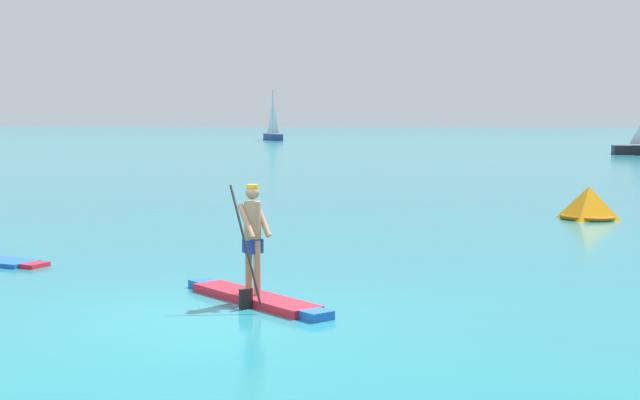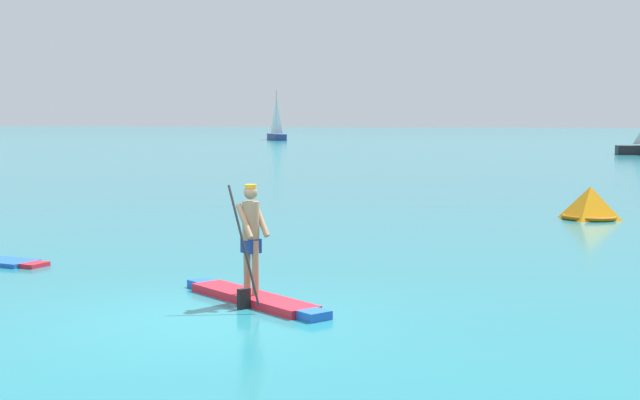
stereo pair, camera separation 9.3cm
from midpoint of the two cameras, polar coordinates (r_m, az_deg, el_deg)
name	(u,v)px [view 2 (the right image)]	position (r m, az deg, el deg)	size (l,w,h in m)	color
ground	(206,319)	(12.80, -7.06, -7.54)	(440.00, 440.00, 0.00)	#1E727F
paddleboarder_mid_center	(253,278)	(13.76, -4.14, -5.00)	(2.88, 2.37, 1.84)	red
race_marker_buoy	(590,205)	(25.89, 16.97, -0.31)	(1.63, 1.63, 0.91)	orange
sailboat_left_horizon	(277,134)	(107.92, -2.77, 4.24)	(3.98, 6.51, 5.96)	navy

